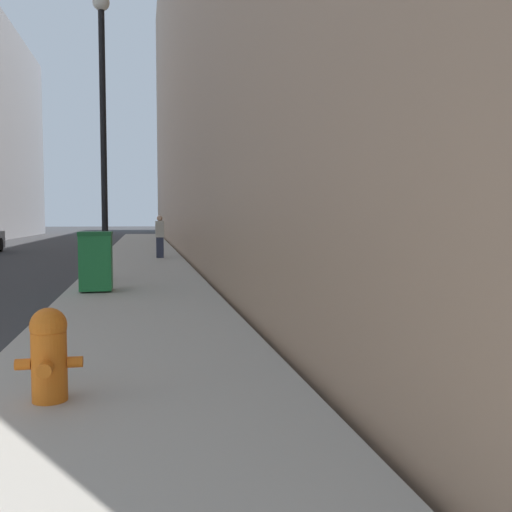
# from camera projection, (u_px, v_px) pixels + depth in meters

# --- Properties ---
(sidewalk_right) EXTENTS (2.97, 60.00, 0.13)m
(sidewalk_right) POSITION_uv_depth(u_px,v_px,m) (142.00, 258.00, 21.55)
(sidewalk_right) COLOR #ADA89E
(sidewalk_right) RESTS_ON ground
(building_right_stone) EXTENTS (12.00, 60.00, 21.53)m
(building_right_stone) POSITION_uv_depth(u_px,v_px,m) (285.00, 44.00, 30.13)
(building_right_stone) COLOR #9E7F66
(building_right_stone) RESTS_ON ground
(fire_hydrant) EXTENTS (0.52, 0.41, 0.75)m
(fire_hydrant) POSITION_uv_depth(u_px,v_px,m) (49.00, 352.00, 4.56)
(fire_hydrant) COLOR orange
(fire_hydrant) RESTS_ON sidewalk_right
(trash_bin) EXTENTS (0.64, 0.66, 1.19)m
(trash_bin) POSITION_uv_depth(u_px,v_px,m) (96.00, 261.00, 11.34)
(trash_bin) COLOR #1E7538
(trash_bin) RESTS_ON sidewalk_right
(lamppost) EXTENTS (0.39, 0.39, 6.61)m
(lamppost) POSITION_uv_depth(u_px,v_px,m) (103.00, 118.00, 13.27)
(lamppost) COLOR black
(lamppost) RESTS_ON sidewalk_right
(pedestrian_on_sidewalk) EXTENTS (0.31, 0.20, 1.54)m
(pedestrian_on_sidewalk) POSITION_uv_depth(u_px,v_px,m) (160.00, 237.00, 20.77)
(pedestrian_on_sidewalk) COLOR #2D3347
(pedestrian_on_sidewalk) RESTS_ON sidewalk_right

